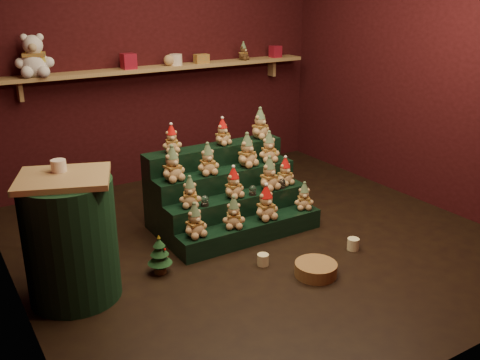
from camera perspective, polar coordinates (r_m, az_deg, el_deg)
ground at (r=4.84m, az=1.74°, el=-6.29°), size 4.00×4.00×0.00m
back_wall at (r=6.20m, az=-8.89°, el=12.86°), size 4.00×0.10×2.80m
right_wall at (r=5.78m, az=19.47°, el=11.50°), size 0.10×4.00×2.80m
back_shelf at (r=6.05m, az=-8.16°, el=11.72°), size 3.60×0.26×0.24m
riser_tier_front at (r=4.77m, az=1.21°, el=-5.48°), size 1.40×0.22×0.18m
riser_tier_midfront at (r=4.90m, az=-0.18°, el=-3.60°), size 1.40×0.22×0.36m
riser_tier_midback at (r=5.04m, az=-1.49°, el=-1.81°), size 1.40×0.22×0.54m
riser_tier_back at (r=5.19m, az=-2.73°, el=-0.12°), size 1.40×0.22×0.72m
teddy_0 at (r=4.43m, az=-4.86°, el=-4.30°), size 0.23×0.21×0.29m
teddy_1 at (r=4.58m, az=-0.68°, el=-3.48°), size 0.25×0.25×0.27m
teddy_2 at (r=4.74m, az=2.79°, el=-2.42°), size 0.22×0.20×0.31m
teddy_3 at (r=5.00m, az=6.85°, el=-1.70°), size 0.24×0.23×0.25m
teddy_4 at (r=4.56m, az=-5.36°, el=-1.27°), size 0.24×0.23×0.27m
teddy_5 at (r=4.74m, az=-0.71°, el=-0.30°), size 0.23×0.22×0.28m
teddy_6 at (r=4.93m, az=3.14°, el=0.70°), size 0.25×0.23×0.31m
teddy_7 at (r=5.07m, az=4.83°, el=0.92°), size 0.21×0.19×0.26m
teddy_8 at (r=4.66m, az=-7.23°, el=1.73°), size 0.25×0.23×0.31m
teddy_9 at (r=4.80m, az=-3.47°, el=2.24°), size 0.22×0.21×0.28m
teddy_10 at (r=5.01m, az=0.75°, el=3.20°), size 0.27×0.26×0.31m
teddy_11 at (r=5.16m, az=3.10°, el=3.55°), size 0.25×0.23×0.29m
teddy_12 at (r=4.87m, az=-7.31°, el=4.39°), size 0.21×0.20×0.25m
teddy_13 at (r=5.07m, az=-1.88°, el=5.15°), size 0.22×0.21×0.25m
teddy_14 at (r=5.29m, az=2.15°, el=6.05°), size 0.26×0.25×0.30m
snow_globe_a at (r=4.59m, az=-3.79°, el=-2.21°), size 0.07×0.07×0.09m
snow_globe_b at (r=4.82m, az=1.36°, el=-1.08°), size 0.07×0.07×0.09m
snow_globe_c at (r=5.00m, az=4.49°, el=-0.36°), size 0.07×0.07×0.09m
side_table at (r=3.98m, az=-17.63°, el=-5.97°), size 0.75×0.69×0.93m
table_ornament at (r=3.88m, az=-18.79°, el=1.46°), size 0.10×0.10×0.08m
mini_christmas_tree at (r=4.27m, az=-8.57°, el=-7.87°), size 0.19×0.19×0.33m
mug_left at (r=4.39m, az=2.47°, el=-8.49°), size 0.10×0.10×0.10m
mug_right at (r=4.73m, az=11.97°, el=-6.70°), size 0.10×0.10×0.10m
wicker_basket at (r=4.28m, az=8.09°, el=-9.41°), size 0.39×0.39×0.10m
white_bear at (r=5.58m, az=-21.18°, el=12.83°), size 0.43×0.40×0.50m
brown_bear at (r=6.48m, az=0.36°, el=13.58°), size 0.19×0.18×0.20m
gift_tin_red_a at (r=5.86m, az=-11.81°, el=12.30°), size 0.14×0.14×0.16m
gift_tin_cream at (r=6.07m, az=-6.86°, el=12.63°), size 0.14×0.14×0.12m
gift_tin_red_b at (r=6.75m, az=3.79°, el=13.52°), size 0.12×0.12×0.14m
shelf_plush_ball at (r=6.04m, az=-7.57°, el=12.56°), size 0.12×0.12×0.12m
scarf_gift_box at (r=6.22m, az=-4.14°, el=12.78°), size 0.16×0.10×0.10m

